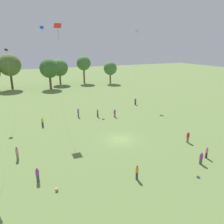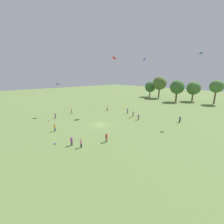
% 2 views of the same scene
% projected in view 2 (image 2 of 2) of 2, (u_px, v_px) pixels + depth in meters
% --- Properties ---
extents(ground_plane, '(240.00, 240.00, 0.00)m').
position_uv_depth(ground_plane, '(100.00, 125.00, 39.20)').
color(ground_plane, olive).
extents(tree_0, '(6.17, 6.17, 8.92)m').
position_uv_depth(tree_0, '(150.00, 87.00, 87.99)').
color(tree_0, brown).
rests_on(tree_0, ground_plane).
extents(tree_1, '(7.42, 7.42, 11.89)m').
position_uv_depth(tree_1, '(160.00, 83.00, 82.90)').
color(tree_1, brown).
rests_on(tree_1, ground_plane).
extents(tree_2, '(6.50, 6.50, 10.26)m').
position_uv_depth(tree_2, '(177.00, 87.00, 71.24)').
color(tree_2, brown).
rests_on(tree_2, ground_plane).
extents(tree_3, '(6.39, 6.39, 9.58)m').
position_uv_depth(tree_3, '(194.00, 88.00, 72.49)').
color(tree_3, brown).
rests_on(tree_3, ground_plane).
extents(tree_4, '(5.52, 5.52, 10.55)m').
position_uv_depth(tree_4, '(217.00, 87.00, 64.95)').
color(tree_4, brown).
rests_on(tree_4, ground_plane).
extents(person_0, '(0.63, 0.63, 1.70)m').
position_uv_depth(person_0, '(139.00, 117.00, 43.10)').
color(person_0, '#847056').
rests_on(person_0, ground_plane).
extents(person_1, '(0.35, 0.35, 1.75)m').
position_uv_depth(person_1, '(55.00, 128.00, 34.40)').
color(person_1, '#333D5B').
rests_on(person_1, ground_plane).
extents(person_2, '(0.47, 0.47, 1.63)m').
position_uv_depth(person_2, '(72.00, 141.00, 27.48)').
color(person_2, '#4C4C51').
rests_on(person_2, ground_plane).
extents(person_3, '(0.36, 0.36, 1.91)m').
position_uv_depth(person_3, '(128.00, 111.00, 50.16)').
color(person_3, '#4C4C51').
rests_on(person_3, ground_plane).
extents(person_4, '(0.46, 0.46, 1.61)m').
position_uv_depth(person_4, '(81.00, 143.00, 26.67)').
color(person_4, '#232328').
rests_on(person_4, ground_plane).
extents(person_5, '(0.58, 0.58, 1.77)m').
position_uv_depth(person_5, '(106.00, 138.00, 28.92)').
color(person_5, '#847056').
rests_on(person_5, ground_plane).
extents(person_6, '(0.50, 0.50, 1.82)m').
position_uv_depth(person_6, '(72.00, 111.00, 50.01)').
color(person_6, '#847056').
rests_on(person_6, ground_plane).
extents(person_7, '(0.55, 0.55, 1.75)m').
position_uv_depth(person_7, '(180.00, 119.00, 40.96)').
color(person_7, '#232328').
rests_on(person_7, ground_plane).
extents(person_8, '(0.43, 0.43, 1.66)m').
position_uv_depth(person_8, '(133.00, 114.00, 46.44)').
color(person_8, '#232328').
rests_on(person_8, ground_plane).
extents(person_9, '(0.44, 0.44, 1.72)m').
position_uv_depth(person_9, '(55.00, 116.00, 44.59)').
color(person_9, '#4C4C51').
rests_on(person_9, ground_plane).
extents(person_10, '(0.60, 0.60, 1.75)m').
position_uv_depth(person_10, '(107.00, 108.00, 54.12)').
color(person_10, '#333D5B').
rests_on(person_10, ground_plane).
extents(kite_0, '(0.75, 0.69, 13.97)m').
position_uv_depth(kite_0, '(113.00, 75.00, 59.05)').
color(kite_0, black).
rests_on(kite_0, ground_plane).
extents(kite_1, '(1.01, 1.00, 18.16)m').
position_uv_depth(kite_1, '(200.00, 59.00, 38.11)').
color(kite_1, blue).
rests_on(kite_1, ground_plane).
extents(kite_2, '(1.30, 1.13, 18.16)m').
position_uv_depth(kite_2, '(114.00, 60.00, 47.09)').
color(kite_2, red).
rests_on(kite_2, ground_plane).
extents(kite_3, '(0.87, 0.56, 18.93)m').
position_uv_depth(kite_3, '(144.00, 62.00, 57.90)').
color(kite_3, blue).
rests_on(kite_3, ground_plane).
extents(kite_4, '(1.38, 1.33, 10.18)m').
position_uv_depth(kite_4, '(58.00, 85.00, 46.85)').
color(kite_4, blue).
rests_on(kite_4, ground_plane).
extents(picnic_bag_0, '(0.44, 0.30, 0.26)m').
position_uv_depth(picnic_bag_0, '(130.00, 118.00, 45.00)').
color(picnic_bag_0, '#A58459').
rests_on(picnic_bag_0, ground_plane).
extents(picnic_bag_1, '(0.34, 0.39, 0.32)m').
position_uv_depth(picnic_bag_1, '(49.00, 121.00, 41.94)').
color(picnic_bag_1, '#A58459').
rests_on(picnic_bag_1, ground_plane).
extents(picnic_bag_2, '(0.33, 0.35, 0.20)m').
position_uv_depth(picnic_bag_2, '(55.00, 144.00, 28.09)').
color(picnic_bag_2, '#33518C').
rests_on(picnic_bag_2, ground_plane).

